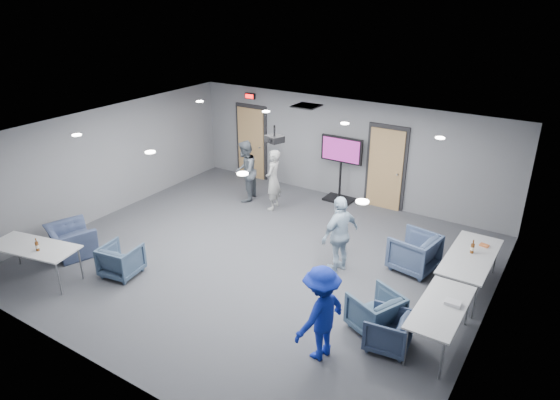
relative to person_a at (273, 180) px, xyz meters
The scene contains 29 objects.
floor 2.74m from the person_a, 63.40° to the right, with size 9.00×9.00×0.00m, color #393C41.
ceiling 3.25m from the person_a, 63.40° to the right, with size 9.00×9.00×0.00m, color silver.
wall_back 2.10m from the person_a, 54.61° to the left, with size 9.00×0.02×2.70m, color slate.
wall_front 6.48m from the person_a, 79.51° to the right, with size 9.00×0.02×2.70m, color slate.
wall_left 4.11m from the person_a, 144.79° to the right, with size 0.02×8.00×2.70m, color slate.
wall_right 6.17m from the person_a, 22.46° to the right, with size 0.02×8.00×2.70m, color slate.
door_left 2.45m from the person_a, 138.62° to the left, with size 1.06×0.17×2.24m.
door_right 2.88m from the person_a, 34.09° to the left, with size 1.06×0.17×2.24m.
exit_sign 2.93m from the person_a, 138.99° to the left, with size 0.32×0.08×0.16m.
hvac_diffuser 2.06m from the person_a, 33.92° to the left, with size 0.60×0.60×0.03m, color black.
downlights 3.24m from the person_a, 63.40° to the right, with size 6.18×3.78×0.02m.
person_a is the anchor object (origin of this frame).
person_b 0.93m from the person_a, behind, with size 0.80×0.62×1.64m, color #565E67.
person_c 3.36m from the person_a, 33.35° to the right, with size 0.95×0.39×1.62m, color #A1B9CF.
person_d 5.68m from the person_a, 49.36° to the right, with size 1.02×0.58×1.57m, color navy.
chair_right_a 4.22m from the person_a, 13.95° to the right, with size 0.84×0.86×0.78m, color #3B4A67.
chair_right_b 5.31m from the person_a, 37.94° to the right, with size 0.75×0.77×0.70m, color #394D62.
chair_right_c 5.78m from the person_a, 38.22° to the right, with size 0.67×0.69×0.63m, color #34415A.
chair_front_a 4.44m from the person_a, 100.03° to the right, with size 0.70×0.72×0.65m, color #374960.
chair_front_b 4.96m from the person_a, 118.29° to the right, with size 0.99×0.86×0.64m, color #35405D.
table_right_a 5.30m from the person_a, 12.64° to the right, with size 0.81×1.94×0.73m.
table_right_b 6.01m from the person_a, 30.60° to the right, with size 0.70×1.69×0.73m.
table_front_left 5.72m from the person_a, 110.80° to the right, with size 1.89×1.09×0.73m.
bottle_front 5.69m from the person_a, 108.32° to the right, with size 0.07×0.07×0.26m.
bottle_right 5.27m from the person_a, 11.57° to the right, with size 0.07×0.07×0.27m.
snack_box 5.35m from the person_a, ahead, with size 0.17×0.11×0.04m, color #C66431.
wrapper 6.06m from the person_a, 28.79° to the right, with size 0.25×0.17×0.06m, color silver.
tv_stand 1.86m from the person_a, 49.11° to the left, with size 1.15×0.55×1.77m.
projector 2.42m from the person_a, 55.59° to the right, with size 0.42×0.39×0.36m.
Camera 1 is at (5.37, -7.57, 5.36)m, focal length 32.00 mm.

